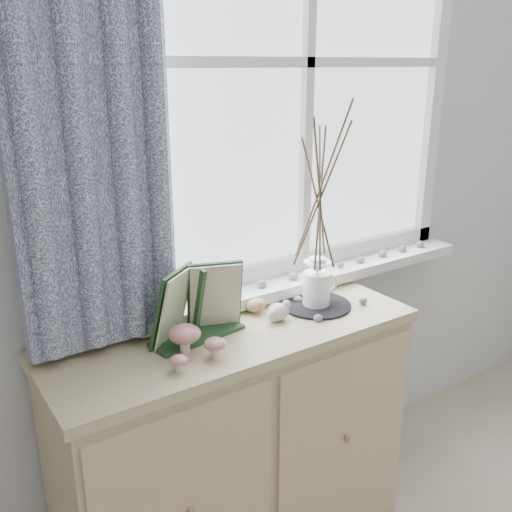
# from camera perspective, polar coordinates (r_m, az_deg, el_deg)

# --- Properties ---
(sideboard) EXTENTS (1.20, 0.45, 0.85)m
(sideboard) POSITION_cam_1_polar(r_m,az_deg,el_deg) (2.03, -1.98, -18.24)
(sideboard) COLOR #CCBC8E
(sideboard) RESTS_ON ground
(botanical_book) EXTENTS (0.36, 0.18, 0.24)m
(botanical_book) POSITION_cam_1_polar(r_m,az_deg,el_deg) (1.70, -5.49, -4.85)
(botanical_book) COLOR #214424
(botanical_book) RESTS_ON sideboard
(toadstool_cluster) EXTENTS (0.18, 0.15, 0.09)m
(toadstool_cluster) POSITION_cam_1_polar(r_m,az_deg,el_deg) (1.65, -6.53, -8.35)
(toadstool_cluster) COLOR silver
(toadstool_cluster) RESTS_ON sideboard
(wooden_eggs) EXTENTS (0.10, 0.12, 0.07)m
(wooden_eggs) POSITION_cam_1_polar(r_m,az_deg,el_deg) (1.90, 1.04, -5.15)
(wooden_eggs) COLOR tan
(wooden_eggs) RESTS_ON sideboard
(songbird_figurine) EXTENTS (0.12, 0.07, 0.06)m
(songbird_figurine) POSITION_cam_1_polar(r_m,az_deg,el_deg) (1.86, 2.24, -5.60)
(songbird_figurine) COLOR silver
(songbird_figurine) RESTS_ON sideboard
(crocheted_doily) EXTENTS (0.24, 0.24, 0.01)m
(crocheted_doily) POSITION_cam_1_polar(r_m,az_deg,el_deg) (1.99, 6.01, -4.88)
(crocheted_doily) COLOR black
(crocheted_doily) RESTS_ON sideboard
(twig_pitcher) EXTENTS (0.31, 0.31, 0.71)m
(twig_pitcher) POSITION_cam_1_polar(r_m,az_deg,el_deg) (1.86, 6.43, 6.56)
(twig_pitcher) COLOR white
(twig_pitcher) RESTS_ON crocheted_doily
(sideboard_pebbles) EXTENTS (0.25, 0.19, 0.02)m
(sideboard_pebbles) POSITION_cam_1_polar(r_m,az_deg,el_deg) (1.97, 7.04, -4.97)
(sideboard_pebbles) COLOR gray
(sideboard_pebbles) RESTS_ON sideboard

